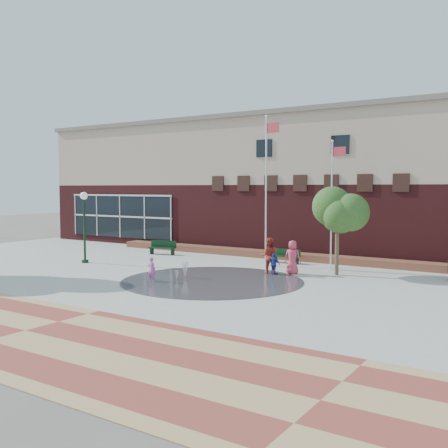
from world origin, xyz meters
The scene contains 18 objects.
ground centered at (0.00, 0.00, 0.00)m, with size 120.00×120.00×0.00m, color #666056.
plaza_concrete centered at (0.00, 4.00, 0.00)m, with size 46.00×18.00×0.01m, color #A8A8A0.
paver_band centered at (0.00, -7.00, 0.00)m, with size 46.00×6.00×0.01m, color brown.
splash_pad centered at (0.00, 3.00, 0.00)m, with size 8.40×8.40×0.01m, color #383A3D.
library_building centered at (0.00, 17.48, 4.64)m, with size 44.40×10.40×9.20m.
flower_bed centered at (0.00, 11.60, 0.00)m, with size 26.00×1.20×0.40m, color #A71B33.
flagpole_left centered at (-0.19, 8.57, 4.59)m, with size 0.95×0.29×8.25m.
flagpole_right centered at (3.39, 9.10, 3.79)m, with size 0.83×0.19×6.79m.
lamp_left centered at (-9.47, 3.90, 2.53)m, with size 0.43×0.43×4.07m.
bench_left centered at (-8.13, 9.18, 0.29)m, with size 1.87×0.87×0.91m.
bench_mid centered at (0.31, 10.01, 0.26)m, with size 1.64×0.49×0.82m.
tree_mid centered at (4.19, 7.75, 3.46)m, with size 2.81×2.81×4.75m.
water_jet_a centered at (-1.52, 2.94, 0.00)m, with size 0.38×0.38×0.74m, color white.
water_jet_b centered at (-1.51, 2.28, 0.00)m, with size 0.19×0.19×0.42m, color white.
child_splash centered at (-2.20, 1.33, 0.58)m, with size 0.42×0.28×1.16m, color #F05BC1.
adult_red centered at (1.24, 6.22, 0.92)m, with size 0.89×0.70×1.84m, color #B13126.
adult_pink centered at (2.23, 6.85, 0.85)m, with size 0.83×0.54×1.70m, color #DA425D.
child_blue centered at (1.63, 6.01, 0.56)m, with size 0.66×0.27×1.12m, color #293EA4.
Camera 1 is at (13.51, -16.73, 4.33)m, focal length 42.00 mm.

